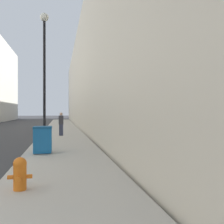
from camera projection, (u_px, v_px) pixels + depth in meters
sidewalk_right at (62, 132)px, 21.63m from camera, size 3.23×60.00×0.14m
building_right_stone at (125, 81)px, 31.00m from camera, size 12.00×60.00×11.13m
fire_hydrant at (20, 173)px, 5.44m from camera, size 0.52×0.40×0.72m
trash_bin at (43, 139)px, 10.19m from camera, size 0.73×0.72×1.10m
lamppost at (44, 62)px, 12.64m from camera, size 0.43×0.43×6.71m
pedestrian_on_sidewalk at (61, 124)px, 17.55m from camera, size 0.33×0.21×1.62m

